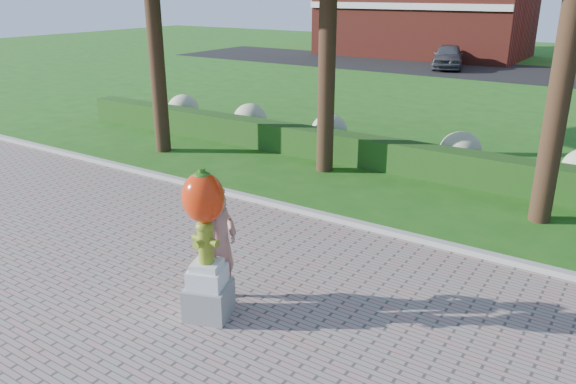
# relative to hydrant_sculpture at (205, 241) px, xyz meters

# --- Properties ---
(ground) EXTENTS (100.00, 100.00, 0.00)m
(ground) POSITION_rel_hydrant_sculpture_xyz_m (-0.18, 1.16, -1.24)
(ground) COLOR #1F5A16
(ground) RESTS_ON ground
(curb) EXTENTS (40.00, 0.18, 0.15)m
(curb) POSITION_rel_hydrant_sculpture_xyz_m (-0.18, 4.16, -1.17)
(curb) COLOR #ADADA5
(curb) RESTS_ON ground
(lawn_hedge) EXTENTS (24.00, 0.70, 0.80)m
(lawn_hedge) POSITION_rel_hydrant_sculpture_xyz_m (-0.18, 8.16, -0.84)
(lawn_hedge) COLOR #144616
(lawn_hedge) RESTS_ON ground
(hydrangea_row) EXTENTS (20.10, 1.10, 0.99)m
(hydrangea_row) POSITION_rel_hydrant_sculpture_xyz_m (0.40, 9.16, -0.69)
(hydrangea_row) COLOR #A5AD84
(hydrangea_row) RESTS_ON ground
(street) EXTENTS (50.00, 8.00, 0.02)m
(street) POSITION_rel_hydrant_sculpture_xyz_m (-0.18, 29.16, -1.23)
(street) COLOR black
(street) RESTS_ON ground
(building_left) EXTENTS (14.00, 8.00, 7.00)m
(building_left) POSITION_rel_hydrant_sculpture_xyz_m (-10.18, 35.16, 2.26)
(building_left) COLOR maroon
(building_left) RESTS_ON ground
(hydrant_sculpture) EXTENTS (0.79, 0.79, 2.27)m
(hydrant_sculpture) POSITION_rel_hydrant_sculpture_xyz_m (0.00, 0.00, 0.00)
(hydrant_sculpture) COLOR gray
(hydrant_sculpture) RESTS_ON walkway
(woman) EXTENTS (0.58, 0.76, 1.88)m
(woman) POSITION_rel_hydrant_sculpture_xyz_m (-0.09, 0.43, -0.26)
(woman) COLOR tan
(woman) RESTS_ON walkway
(parked_car) EXTENTS (2.87, 4.57, 1.45)m
(parked_car) POSITION_rel_hydrant_sculpture_xyz_m (-6.13, 28.83, -0.50)
(parked_car) COLOR #46484E
(parked_car) RESTS_ON street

